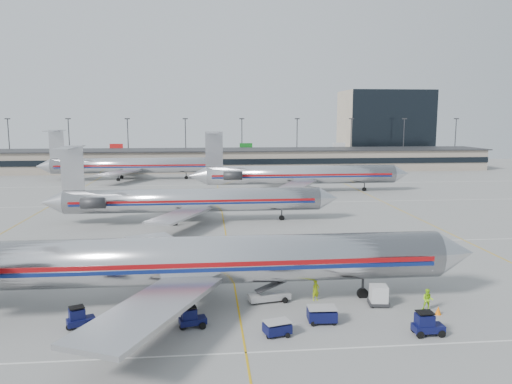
{
  "coord_description": "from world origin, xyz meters",
  "views": [
    {
      "loc": [
        -2.39,
        -48.97,
        15.41
      ],
      "look_at": [
        4.82,
        23.78,
        4.5
      ],
      "focal_mm": 35.0,
      "sensor_mm": 36.0,
      "label": 1
    }
  ],
  "objects": [
    {
      "name": "jet_third_row",
      "position": [
        16.31,
        52.92,
        3.7
      ],
      "size": [
        46.57,
        28.64,
        12.73
      ],
      "color": "silver",
      "rests_on": "ground"
    },
    {
      "name": "distant_building",
      "position": [
        62.0,
        128.0,
        12.5
      ],
      "size": [
        30.0,
        20.0,
        25.0
      ],
      "primitive_type": "cube",
      "color": "tan",
      "rests_on": "ground"
    },
    {
      "name": "tug_right",
      "position": [
        13.06,
        -16.57,
        0.81
      ],
      "size": [
        2.18,
        1.16,
        1.77
      ],
      "rotation": [
        0.0,
        0.0,
        0.01
      ],
      "color": "#0A0D39",
      "rests_on": "ground"
    },
    {
      "name": "cart_inner",
      "position": [
        6.14,
        -13.65,
        0.65
      ],
      "size": [
        2.22,
        1.57,
        1.22
      ],
      "rotation": [
        0.0,
        0.0,
        -0.05
      ],
      "color": "#0A0D39",
      "rests_on": "ground"
    },
    {
      "name": "uld_container",
      "position": [
        11.6,
        -10.7,
        0.87
      ],
      "size": [
        1.78,
        1.55,
        1.72
      ],
      "rotation": [
        0.0,
        0.0,
        -0.13
      ],
      "color": "#2D2D30",
      "rests_on": "ground"
    },
    {
      "name": "apron_markings",
      "position": [
        0.0,
        10.0,
        0.01
      ],
      "size": [
        160.0,
        0.15,
        0.02
      ],
      "primitive_type": "cube",
      "color": "silver",
      "rests_on": "ground"
    },
    {
      "name": "tug_left",
      "position": [
        -11.95,
        -12.78,
        0.74
      ],
      "size": [
        2.23,
        1.72,
        1.62
      ],
      "rotation": [
        0.0,
        0.0,
        0.42
      ],
      "color": "#0A0D39",
      "rests_on": "ground"
    },
    {
      "name": "tug_center",
      "position": [
        -3.71,
        -13.53,
        0.73
      ],
      "size": [
        2.16,
        1.42,
        1.61
      ],
      "rotation": [
        0.0,
        0.0,
        0.23
      ],
      "color": "#0A0D39",
      "rests_on": "ground"
    },
    {
      "name": "terminal",
      "position": [
        0.0,
        97.97,
        3.16
      ],
      "size": [
        162.0,
        17.0,
        6.25
      ],
      "color": "gray",
      "rests_on": "ground"
    },
    {
      "name": "jet_foreground",
      "position": [
        -5.19,
        -8.8,
        3.8
      ],
      "size": [
        50.09,
        29.49,
        13.11
      ],
      "color": "silver",
      "rests_on": "ground"
    },
    {
      "name": "cart_outer",
      "position": [
        2.45,
        -15.52,
        0.56
      ],
      "size": [
        2.11,
        1.71,
        1.05
      ],
      "rotation": [
        0.0,
        0.0,
        0.27
      ],
      "color": "#0A0D39",
      "rests_on": "ground"
    },
    {
      "name": "cone_right",
      "position": [
        15.66,
        -13.01,
        0.33
      ],
      "size": [
        0.49,
        0.49,
        0.67
      ],
      "primitive_type": "cone",
      "rotation": [
        0.0,
        0.0,
        -0.01
      ],
      "color": "orange",
      "rests_on": "ground"
    },
    {
      "name": "light_mast_row",
      "position": [
        0.0,
        112.0,
        8.58
      ],
      "size": [
        163.6,
        0.4,
        15.28
      ],
      "color": "#38383D",
      "rests_on": "ground"
    },
    {
      "name": "jet_back_row",
      "position": [
        -21.98,
        77.64,
        3.65
      ],
      "size": [
        46.03,
        28.32,
        12.59
      ],
      "color": "silver",
      "rests_on": "ground"
    },
    {
      "name": "ramp_worker_far",
      "position": [
        15.18,
        -12.1,
        0.89
      ],
      "size": [
        1.08,
        0.99,
        1.78
      ],
      "primitive_type": "imported",
      "rotation": [
        0.0,
        0.0,
        -0.47
      ],
      "color": "#9AE815",
      "rests_on": "ground"
    },
    {
      "name": "belt_loader",
      "position": [
        2.8,
        -8.87,
        0.59
      ],
      "size": [
        4.28,
        1.95,
        2.2
      ],
      "rotation": [
        0.0,
        0.0,
        0.2
      ],
      "color": "#969696",
      "rests_on": "ground"
    },
    {
      "name": "jet_second_row",
      "position": [
        -5.21,
        24.54,
        3.33
      ],
      "size": [
        43.86,
        25.82,
        11.48
      ],
      "color": "silver",
      "rests_on": "ground"
    },
    {
      "name": "ground",
      "position": [
        0.0,
        0.0,
        0.0
      ],
      "size": [
        260.0,
        260.0,
        0.0
      ],
      "primitive_type": "plane",
      "color": "gray",
      "rests_on": "ground"
    },
    {
      "name": "ramp_worker_near",
      "position": [
        6.68,
        -9.02,
        0.88
      ],
      "size": [
        0.73,
        0.58,
        1.76
      ],
      "primitive_type": "imported",
      "rotation": [
        0.0,
        0.0,
        0.28
      ],
      "color": "#AAC812",
      "rests_on": "ground"
    },
    {
      "name": "cone_left",
      "position": [
        -7.63,
        -13.1,
        0.27
      ],
      "size": [
        0.48,
        0.48,
        0.53
      ],
      "primitive_type": "cone",
      "rotation": [
        0.0,
        0.0,
        -0.26
      ],
      "color": "orange",
      "rests_on": "ground"
    }
  ]
}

